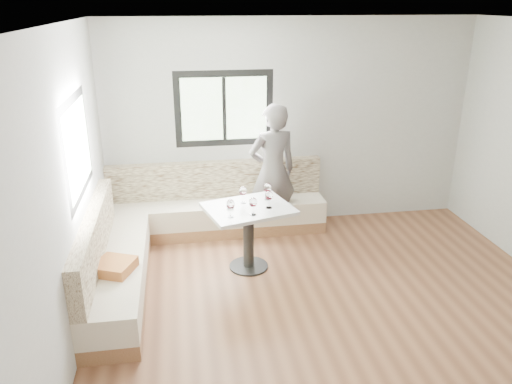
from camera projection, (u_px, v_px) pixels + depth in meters
room at (341, 186)px, 4.52m from camera, size 5.01×5.01×2.81m
banquette at (178, 231)px, 6.12m from camera, size 2.90×2.80×0.95m
table at (248, 222)px, 5.76m from camera, size 1.11×0.96×0.78m
person at (273, 171)px, 6.51m from camera, size 0.73×0.55×1.79m
olive_ramekin at (230, 206)px, 5.66m from camera, size 0.09×0.09×0.03m
wine_glass_a at (231, 205)px, 5.37m from camera, size 0.09×0.09×0.20m
wine_glass_b at (253, 203)px, 5.43m from camera, size 0.09×0.09×0.20m
wine_glass_c at (269, 196)px, 5.61m from camera, size 0.09×0.09×0.20m
wine_glass_d at (243, 192)px, 5.75m from camera, size 0.09×0.09×0.20m
wine_glass_e at (267, 188)px, 5.85m from camera, size 0.09×0.09×0.20m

